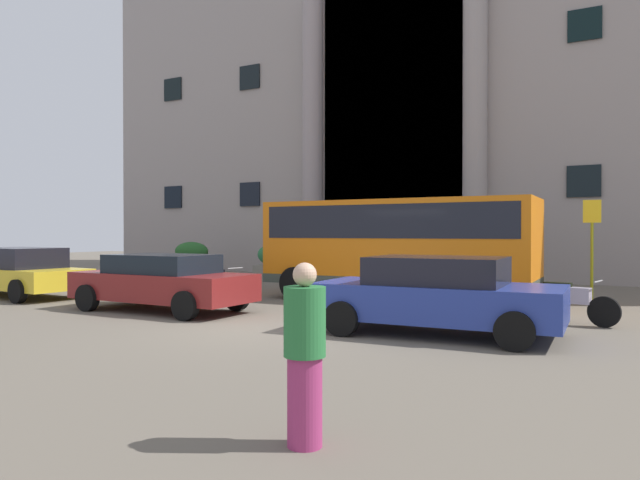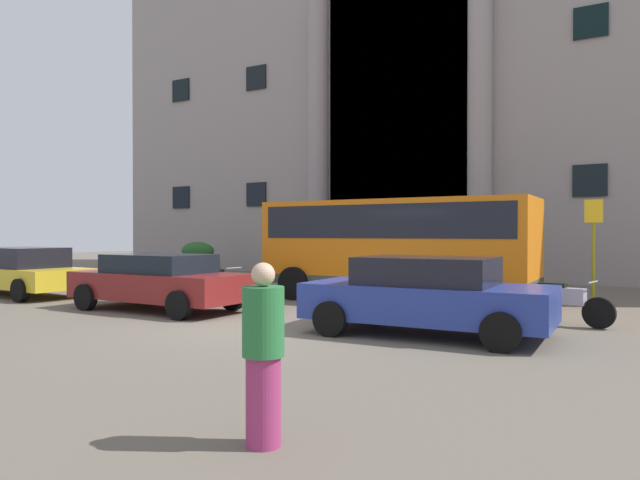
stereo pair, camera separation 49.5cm
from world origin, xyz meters
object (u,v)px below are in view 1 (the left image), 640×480
Objects in this scene: parked_compact_extra at (162,281)px; motorcycle_near_kerb at (564,301)px; hedge_planter_far_west at (272,261)px; motorcycle_far_end at (219,283)px; white_taxi_kerbside at (437,294)px; pedestrian_woman_dark_dress at (305,355)px; parked_estate_mid at (19,272)px; orange_minibus at (398,241)px; hedge_planter_east at (191,259)px; bus_stop_sign at (592,239)px; hedge_planter_far_east at (371,264)px.

parked_compact_extra reaches higher than motorcycle_near_kerb.
motorcycle_far_end is (3.20, -7.51, -0.20)m from hedge_planter_far_west.
white_taxi_kerbside is at bearing -11.21° from motorcycle_far_end.
pedestrian_woman_dark_dress reaches higher than parked_compact_extra.
parked_estate_mid reaches higher than parked_compact_extra.
orange_minibus reaches higher than hedge_planter_east.
pedestrian_woman_dark_dress reaches higher than hedge_planter_far_west.
orange_minibus is 2.65× the size of bus_stop_sign.
hedge_planter_east is (-11.32, 4.71, -0.92)m from orange_minibus.
bus_stop_sign is 0.62× the size of white_taxi_kerbside.
orange_minibus is 5.00m from motorcycle_near_kerb.
orange_minibus is 1.51× the size of parked_estate_mid.
hedge_planter_far_west is at bearing 9.85° from hedge_planter_east.
white_taxi_kerbside reaches higher than hedge_planter_far_west.
motorcycle_far_end is at bearing -169.34° from motorcycle_near_kerb.
bus_stop_sign is at bearing 109.45° from pedestrian_woman_dark_dress.
orange_minibus is 6.22m from parked_compact_extra.
hedge_planter_east is 3.82m from hedge_planter_far_west.
hedge_planter_far_west is at bearing 165.27° from bus_stop_sign.
parked_estate_mid is 5.81m from parked_compact_extra.
hedge_planter_far_east is 1.00× the size of motorcycle_near_kerb.
motorcycle_near_kerb is at bearing -27.42° from orange_minibus.
white_taxi_kerbside is 2.20× the size of motorcycle_far_end.
parked_estate_mid is 2.39× the size of motorcycle_far_end.
hedge_planter_east is at bearing -175.92° from hedge_planter_far_east.
pedestrian_woman_dark_dress is (-1.48, -12.57, -0.88)m from bus_stop_sign.
hedge_planter_far_west is at bearing 109.80° from parked_compact_extra.
pedestrian_woman_dark_dress is (6.21, -15.69, 0.13)m from hedge_planter_far_east.
bus_stop_sign is 7.12m from white_taxi_kerbside.
parked_estate_mid is at bearing -150.62° from motorcycle_far_end.
motorcycle_near_kerb is (4.35, -2.17, -1.15)m from orange_minibus.
orange_minibus is 3.62× the size of motorcycle_far_end.
pedestrian_woman_dark_dress is at bearing -38.33° from parked_compact_extra.
hedge_planter_far_east is at bearing 145.75° from motorcycle_near_kerb.
orange_minibus reaches higher than motorcycle_near_kerb.
motorcycle_near_kerb is (11.91, -7.54, -0.20)m from hedge_planter_far_west.
bus_stop_sign is 12.60m from hedge_planter_far_west.
hedge_planter_east reaches higher than white_taxi_kerbside.
bus_stop_sign reaches higher than parked_estate_mid.
hedge_planter_far_east is (-7.69, 3.13, -1.01)m from bus_stop_sign.
hedge_planter_far_west is at bearing 158.50° from motorcycle_near_kerb.
orange_minibus is 5.08m from bus_stop_sign.
bus_stop_sign is 15.87m from parked_estate_mid.
pedestrian_woman_dark_dress is at bearing -74.20° from orange_minibus.
hedge_planter_far_east is at bearing 119.47° from orange_minibus.
motorcycle_far_end is (6.96, -6.86, -0.23)m from hedge_planter_east.
hedge_planter_east is 0.38× the size of parked_estate_mid.
pedestrian_woman_dark_dress reaches higher than parked_estate_mid.
orange_minibus is at bearing 49.02° from parked_compact_extra.
motorcycle_far_end is (-6.83, 2.42, -0.26)m from white_taxi_kerbside.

